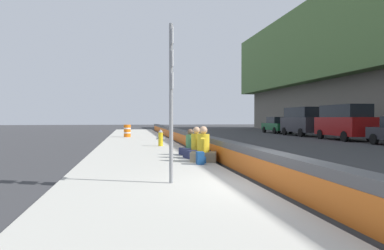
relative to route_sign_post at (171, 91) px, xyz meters
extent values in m
plane|color=#353538|center=(-0.60, -2.28, -2.23)|extent=(160.00, 160.00, 0.00)
cube|color=#B5B2A8|center=(-0.60, 0.37, -2.16)|extent=(80.00, 4.40, 0.14)
cube|color=#545456|center=(-0.60, -2.28, -1.81)|extent=(76.00, 0.44, 0.85)
cube|color=orange|center=(-0.60, -2.05, -1.85)|extent=(74.48, 0.01, 0.54)
cylinder|color=gray|center=(0.00, 0.01, -0.29)|extent=(0.09, 0.09, 3.60)
cube|color=white|center=(0.00, -0.01, 1.21)|extent=(0.44, 0.02, 0.36)
cube|color=black|center=(0.00, -0.03, 1.21)|extent=(0.30, 0.01, 0.10)
cube|color=white|center=(0.00, -0.01, 0.71)|extent=(0.44, 0.02, 0.36)
cube|color=#1956AD|center=(0.00, -0.03, 0.71)|extent=(0.30, 0.01, 0.10)
cube|color=white|center=(0.00, -0.01, 0.21)|extent=(0.44, 0.02, 0.36)
cube|color=black|center=(0.00, -0.03, 0.21)|extent=(0.30, 0.01, 0.10)
cylinder|color=gold|center=(10.98, -0.67, -1.73)|extent=(0.24, 0.24, 0.72)
cone|color=gray|center=(10.98, -0.67, -1.29)|extent=(0.26, 0.26, 0.16)
cylinder|color=gray|center=(10.98, -0.84, -1.70)|extent=(0.10, 0.12, 0.10)
cylinder|color=gray|center=(10.98, -0.50, -1.70)|extent=(0.10, 0.12, 0.10)
cube|color=#706651|center=(3.91, -1.53, -1.93)|extent=(0.92, 1.01, 0.32)
cylinder|color=gold|center=(3.91, -1.53, -1.47)|extent=(0.41, 0.41, 0.61)
sphere|color=tan|center=(3.91, -1.53, -1.03)|extent=(0.27, 0.27, 0.27)
cylinder|color=gold|center=(4.13, -1.58, -1.53)|extent=(0.34, 0.22, 0.53)
cylinder|color=gold|center=(3.69, -1.47, -1.53)|extent=(0.34, 0.22, 0.53)
cube|color=#23284C|center=(5.03, -1.50, -1.94)|extent=(0.84, 0.94, 0.31)
cylinder|color=gold|center=(5.03, -1.50, -1.49)|extent=(0.39, 0.39, 0.58)
sphere|color=tan|center=(5.03, -1.50, -1.07)|extent=(0.26, 0.26, 0.26)
cylinder|color=gold|center=(5.25, -1.45, -1.55)|extent=(0.32, 0.19, 0.51)
cylinder|color=gold|center=(4.82, -1.54, -1.55)|extent=(0.32, 0.19, 0.51)
cube|color=#23284C|center=(6.17, -1.45, -1.95)|extent=(0.79, 0.87, 0.28)
cylinder|color=#4C8951|center=(6.17, -1.45, -1.55)|extent=(0.36, 0.36, 0.53)
sphere|color=brown|center=(6.17, -1.45, -1.17)|extent=(0.23, 0.23, 0.23)
cylinder|color=#4C8951|center=(6.36, -1.40, -1.60)|extent=(0.29, 0.19, 0.46)
cylinder|color=#4C8951|center=(5.98, -1.50, -1.60)|extent=(0.29, 0.19, 0.46)
cube|color=navy|center=(3.20, -1.28, -1.89)|extent=(0.32, 0.22, 0.40)
cube|color=navy|center=(3.20, -1.42, -1.95)|extent=(0.22, 0.06, 0.20)
cylinder|color=orange|center=(20.47, 1.10, -1.62)|extent=(0.52, 0.52, 0.95)
cylinder|color=white|center=(20.47, 1.10, -1.43)|extent=(0.54, 0.54, 0.10)
cylinder|color=white|center=(20.47, 1.10, -1.76)|extent=(0.54, 0.54, 0.10)
cylinder|color=black|center=(11.76, -13.60, -1.90)|extent=(0.67, 0.24, 0.66)
cube|color=maroon|center=(16.14, -14.36, -1.22)|extent=(5.12, 2.01, 1.30)
cube|color=black|center=(16.04, -14.36, -0.12)|extent=(4.12, 1.81, 0.90)
cylinder|color=black|center=(17.78, -13.44, -1.87)|extent=(0.72, 0.23, 0.72)
cylinder|color=black|center=(17.76, -15.32, -1.87)|extent=(0.72, 0.23, 0.72)
cylinder|color=black|center=(14.52, -13.40, -1.87)|extent=(0.72, 0.23, 0.72)
cylinder|color=black|center=(14.50, -15.28, -1.87)|extent=(0.72, 0.23, 0.72)
cube|color=#28282D|center=(22.66, -14.35, -1.22)|extent=(5.12, 2.02, 1.30)
cube|color=black|center=(22.56, -14.35, -0.12)|extent=(4.12, 1.81, 0.90)
cylinder|color=black|center=(24.28, -13.39, -1.87)|extent=(0.72, 0.23, 0.72)
cylinder|color=black|center=(24.30, -15.27, -1.87)|extent=(0.72, 0.23, 0.72)
cylinder|color=black|center=(21.01, -13.43, -1.87)|extent=(0.72, 0.23, 0.72)
cylinder|color=black|center=(21.03, -15.31, -1.87)|extent=(0.72, 0.23, 0.72)
cube|color=#145128|center=(28.45, -14.39, -1.54)|extent=(4.51, 1.83, 0.72)
cube|color=black|center=(28.35, -14.39, -0.85)|extent=(2.21, 1.63, 0.66)
cylinder|color=black|center=(29.89, -13.52, -1.90)|extent=(0.66, 0.22, 0.66)
cylinder|color=black|center=(29.90, -15.25, -1.90)|extent=(0.66, 0.22, 0.66)
cylinder|color=black|center=(27.01, -13.54, -1.90)|extent=(0.66, 0.22, 0.66)
cylinder|color=black|center=(27.02, -15.27, -1.90)|extent=(0.66, 0.22, 0.66)
camera|label=1|loc=(-8.29, 0.94, -0.62)|focal=34.55mm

